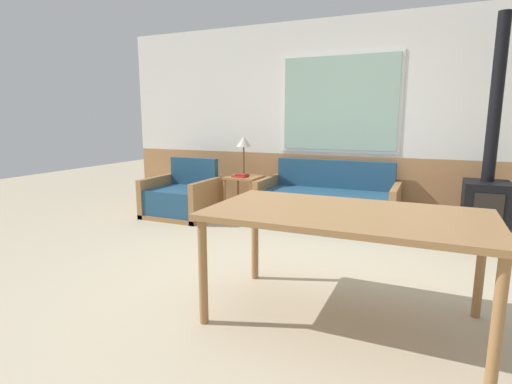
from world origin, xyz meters
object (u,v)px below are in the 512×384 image
dining_table (346,222)px  wood_stove (487,189)px  table_lamp (244,144)px  side_table (244,184)px  armchair (182,199)px  couch (327,205)px

dining_table → wood_stove: wood_stove is taller
table_lamp → dining_table: (1.97, -2.54, -0.31)m
side_table → table_lamp: bearing=115.9°
side_table → wood_stove: bearing=0.1°
armchair → dining_table: bearing=-46.2°
couch → table_lamp: 1.45m
armchair → table_lamp: bearing=24.3°
armchair → couch: bearing=3.3°
dining_table → table_lamp: bearing=127.8°
couch → armchair: bearing=-167.7°
side_table → table_lamp: (-0.04, 0.08, 0.56)m
armchair → side_table: size_ratio=1.63×
wood_stove → armchair: bearing=-173.8°
couch → side_table: size_ratio=3.15×
armchair → side_table: armchair is taller
side_table → wood_stove: size_ratio=0.23×
couch → dining_table: 2.63m
couch → dining_table: bearing=-73.6°
side_table → couch: bearing=1.4°
dining_table → wood_stove: (1.07, 2.46, -0.10)m
couch → side_table: (-1.20, -0.03, 0.20)m
couch → side_table: bearing=-178.6°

